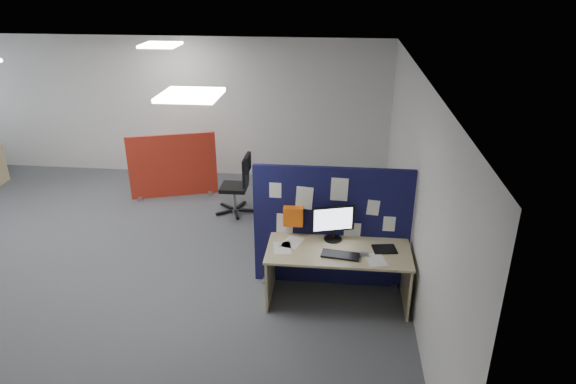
# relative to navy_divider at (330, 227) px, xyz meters

# --- Properties ---
(floor) EXTENTS (9.00, 9.00, 0.00)m
(floor) POSITION_rel_navy_divider_xyz_m (-3.46, 0.23, -0.82)
(floor) COLOR #4D5055
(floor) RESTS_ON ground
(ceiling) EXTENTS (9.00, 7.00, 0.02)m
(ceiling) POSITION_rel_navy_divider_xyz_m (-3.46, 0.23, 1.88)
(ceiling) COLOR white
(ceiling) RESTS_ON wall_back
(wall_back) EXTENTS (9.00, 0.02, 2.70)m
(wall_back) POSITION_rel_navy_divider_xyz_m (-3.46, 3.73, 0.53)
(wall_back) COLOR silver
(wall_back) RESTS_ON floor
(wall_right) EXTENTS (0.02, 7.00, 2.70)m
(wall_right) POSITION_rel_navy_divider_xyz_m (1.04, 0.23, 0.53)
(wall_right) COLOR silver
(wall_right) RESTS_ON floor
(ceiling_lights) EXTENTS (4.10, 4.10, 0.04)m
(ceiling_lights) POSITION_rel_navy_divider_xyz_m (-3.13, 0.90, 1.85)
(ceiling_lights) COLOR white
(ceiling_lights) RESTS_ON ceiling
(navy_divider) EXTENTS (1.99, 0.30, 1.64)m
(navy_divider) POSITION_rel_navy_divider_xyz_m (0.00, 0.00, 0.00)
(navy_divider) COLOR #0E1136
(navy_divider) RESTS_ON floor
(main_desk) EXTENTS (1.74, 0.77, 0.73)m
(main_desk) POSITION_rel_navy_divider_xyz_m (0.12, -0.36, -0.26)
(main_desk) COLOR tan
(main_desk) RESTS_ON floor
(monitor_main) EXTENTS (0.51, 0.22, 0.46)m
(monitor_main) POSITION_rel_navy_divider_xyz_m (0.04, -0.15, 0.16)
(monitor_main) COLOR black
(monitor_main) RESTS_ON main_desk
(keyboard) EXTENTS (0.47, 0.24, 0.02)m
(keyboard) POSITION_rel_navy_divider_xyz_m (0.14, -0.54, -0.08)
(keyboard) COLOR black
(keyboard) RESTS_ON main_desk
(mouse) EXTENTS (0.10, 0.06, 0.03)m
(mouse) POSITION_rel_navy_divider_xyz_m (0.42, -0.50, -0.08)
(mouse) COLOR #96959A
(mouse) RESTS_ON main_desk
(paper_tray) EXTENTS (0.31, 0.26, 0.01)m
(paper_tray) POSITION_rel_navy_divider_xyz_m (0.67, -0.33, -0.09)
(paper_tray) COLOR black
(paper_tray) RESTS_ON main_desk
(red_divider) EXTENTS (1.50, 0.53, 1.17)m
(red_divider) POSITION_rel_navy_divider_xyz_m (-2.89, 2.55, -0.25)
(red_divider) COLOR maroon
(red_divider) RESTS_ON floor
(office_chair) EXTENTS (0.65, 0.68, 1.03)m
(office_chair) POSITION_rel_navy_divider_xyz_m (-1.56, 1.99, -0.24)
(office_chair) COLOR black
(office_chair) RESTS_ON floor
(desk_papers) EXTENTS (1.38, 0.66, 0.00)m
(desk_papers) POSITION_rel_navy_divider_xyz_m (-0.16, -0.42, -0.09)
(desk_papers) COLOR white
(desk_papers) RESTS_ON main_desk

